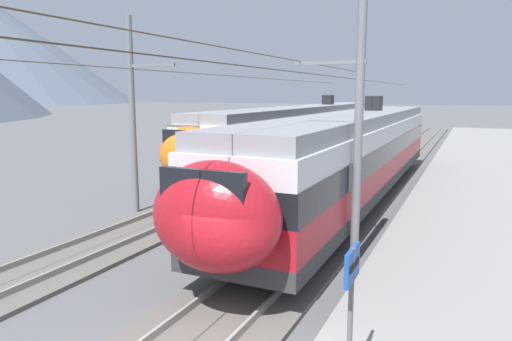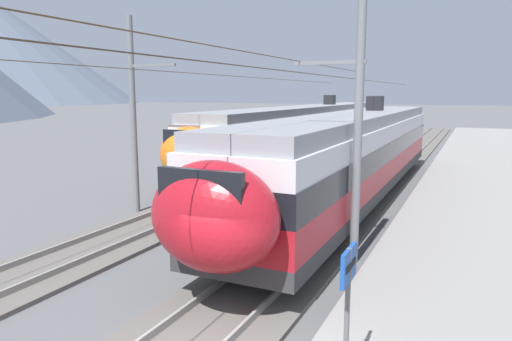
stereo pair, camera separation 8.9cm
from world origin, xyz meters
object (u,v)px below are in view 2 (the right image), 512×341
at_px(train_near_platform, 354,153).
at_px(catenary_mast_far_side, 136,112).
at_px(train_far_track, 308,130).
at_px(catenary_mast_mid, 353,130).
at_px(platform_sign, 348,287).

xyz_separation_m(train_near_platform, catenary_mast_far_side, (-4.84, 7.34, 1.73)).
xyz_separation_m(train_far_track, catenary_mast_mid, (-17.22, -7.17, 1.47)).
height_order(train_far_track, catenary_mast_mid, catenary_mast_mid).
xyz_separation_m(train_near_platform, platform_sign, (-12.94, -3.04, -0.30)).
bearing_deg(train_far_track, train_near_platform, -151.87).
bearing_deg(catenary_mast_mid, platform_sign, -166.54).
height_order(catenary_mast_mid, platform_sign, catenary_mast_mid).
distance_m(train_near_platform, catenary_mast_mid, 7.05).
bearing_deg(train_near_platform, catenary_mast_far_side, 123.41).
relative_size(train_far_track, catenary_mast_far_side, 0.72).
height_order(train_near_platform, catenary_mast_mid, catenary_mast_mid).
xyz_separation_m(train_far_track, catenary_mast_far_side, (-15.35, 1.73, 1.72)).
bearing_deg(catenary_mast_far_side, train_far_track, -6.43).
relative_size(catenary_mast_mid, catenary_mast_far_side, 1.00).
bearing_deg(catenary_mast_mid, catenary_mast_far_side, 78.13).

